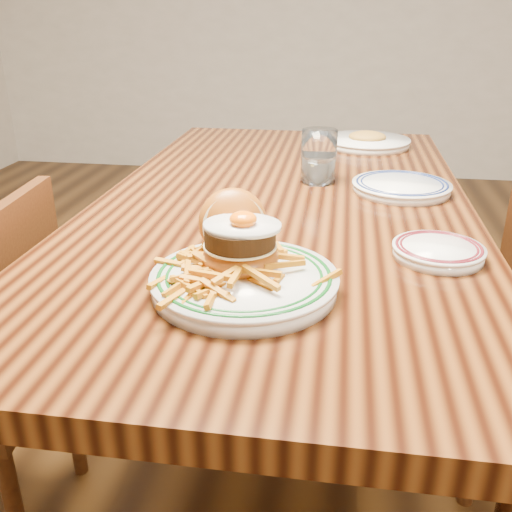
# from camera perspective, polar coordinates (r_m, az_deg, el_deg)

# --- Properties ---
(floor) EXTENTS (6.00, 6.00, 0.00)m
(floor) POSITION_cam_1_polar(r_m,az_deg,el_deg) (1.71, 2.21, -18.87)
(floor) COLOR black
(floor) RESTS_ON ground
(table) EXTENTS (0.85, 1.60, 0.75)m
(table) POSITION_cam_1_polar(r_m,az_deg,el_deg) (1.36, 2.64, 2.21)
(table) COLOR black
(table) RESTS_ON floor
(main_plate) EXTENTS (0.29, 0.31, 0.14)m
(main_plate) POSITION_cam_1_polar(r_m,az_deg,el_deg) (0.89, -1.38, -0.79)
(main_plate) COLOR white
(main_plate) RESTS_ON table
(side_plate) EXTENTS (0.16, 0.16, 0.02)m
(side_plate) POSITION_cam_1_polar(r_m,az_deg,el_deg) (1.05, 17.77, 0.54)
(side_plate) COLOR white
(side_plate) RESTS_ON table
(rear_plate) EXTENTS (0.23, 0.23, 0.03)m
(rear_plate) POSITION_cam_1_polar(r_m,az_deg,el_deg) (1.42, 14.34, 6.79)
(rear_plate) COLOR white
(rear_plate) RESTS_ON table
(water_glass) EXTENTS (0.09, 0.09, 0.13)m
(water_glass) POSITION_cam_1_polar(r_m,az_deg,el_deg) (1.45, 6.28, 9.59)
(water_glass) COLOR white
(water_glass) RESTS_ON table
(far_plate) EXTENTS (0.27, 0.27, 0.05)m
(far_plate) POSITION_cam_1_polar(r_m,az_deg,el_deg) (1.88, 11.04, 11.19)
(far_plate) COLOR white
(far_plate) RESTS_ON table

